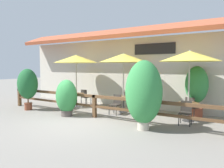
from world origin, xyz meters
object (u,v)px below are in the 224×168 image
object	(u,v)px
potted_plant_broad_leaf	(144,93)
chair_middle_streetside	(116,103)
patio_umbrella_far	(190,56)
chair_near_wallside	(85,96)
patio_umbrella_near	(76,59)
chair_far_streetside	(186,111)
dining_table_far	(188,107)
dining_table_middle	(123,100)
potted_plant_entrance_palm	(67,97)
potted_plant_small_flowering	(28,85)
potted_plant_tall_tropical	(197,87)
chair_middle_wallside	(128,100)
dining_table_near	(77,96)
patio_umbrella_middle	(124,58)
chair_far_wallside	(191,106)
chair_near_streetside	(66,99)

from	to	relation	value
potted_plant_broad_leaf	chair_middle_streetside	bearing A→B (deg)	142.98
patio_umbrella_far	chair_near_wallside	bearing A→B (deg)	174.02
patio_umbrella_near	potted_plant_broad_leaf	xyz separation A→B (m)	(4.74, -1.95, -1.27)
patio_umbrella_near	chair_far_streetside	size ratio (longest dim) A/B	3.19
patio_umbrella_near	dining_table_far	size ratio (longest dim) A/B	3.46
dining_table_middle	potted_plant_entrance_palm	xyz separation A→B (m)	(-1.64, -2.06, 0.25)
chair_far_streetside	potted_plant_broad_leaf	size ratio (longest dim) A/B	0.37
patio_umbrella_near	potted_plant_small_flowering	size ratio (longest dim) A/B	1.36
potted_plant_tall_tropical	chair_far_streetside	bearing A→B (deg)	-91.02
chair_middle_wallside	patio_umbrella_far	size ratio (longest dim) A/B	0.31
potted_plant_broad_leaf	chair_far_streetside	bearing A→B (deg)	53.71
chair_near_wallside	dining_table_near	bearing A→B (deg)	86.35
chair_middle_wallside	potted_plant_tall_tropical	distance (m)	3.27
dining_table_near	potted_plant_broad_leaf	world-z (taller)	potted_plant_broad_leaf
patio_umbrella_far	potted_plant_entrance_palm	world-z (taller)	patio_umbrella_far
chair_near_wallside	potted_plant_broad_leaf	bearing A→B (deg)	150.56
patio_umbrella_middle	dining_table_near	bearing A→B (deg)	-175.54
patio_umbrella_near	chair_middle_wallside	world-z (taller)	patio_umbrella_near
potted_plant_broad_leaf	potted_plant_entrance_palm	xyz separation A→B (m)	(-3.65, 0.11, -0.44)
chair_far_streetside	chair_far_wallside	world-z (taller)	same
potted_plant_broad_leaf	patio_umbrella_near	bearing A→B (deg)	157.63
patio_umbrella_middle	chair_near_streetside	bearing A→B (deg)	-162.32
chair_middle_streetside	chair_far_streetside	bearing A→B (deg)	-0.33
chair_middle_streetside	potted_plant_tall_tropical	world-z (taller)	potted_plant_tall_tropical
chair_far_wallside	potted_plant_small_flowering	distance (m)	7.67
dining_table_near	potted_plant_tall_tropical	bearing A→B (deg)	10.63
potted_plant_entrance_palm	potted_plant_small_flowering	bearing A→B (deg)	-179.03
dining_table_middle	chair_middle_streetside	bearing A→B (deg)	-93.00
chair_near_streetside	chair_middle_streetside	xyz separation A→B (m)	(2.77, 0.27, 0.00)
patio_umbrella_middle	chair_far_wallside	bearing A→B (deg)	9.32
chair_middle_wallside	dining_table_near	bearing A→B (deg)	25.75
chair_near_streetside	potted_plant_entrance_palm	distance (m)	1.68
dining_table_near	patio_umbrella_middle	size ratio (longest dim) A/B	0.29
chair_middle_streetside	dining_table_near	bearing A→B (deg)	173.27
chair_middle_streetside	potted_plant_small_flowering	distance (m)	4.49
chair_near_streetside	potted_plant_broad_leaf	world-z (taller)	potted_plant_broad_leaf
potted_plant_tall_tropical	patio_umbrella_far	bearing A→B (deg)	-94.72
chair_near_streetside	chair_far_wallside	xyz separation A→B (m)	(5.77, 1.38, 0.00)
dining_table_near	patio_umbrella_middle	bearing A→B (deg)	4.46
patio_umbrella_far	chair_far_wallside	world-z (taller)	patio_umbrella_far
dining_table_far	chair_far_streetside	xyz separation A→B (m)	(0.05, -0.62, -0.08)
patio_umbrella_far	dining_table_far	xyz separation A→B (m)	(0.00, -0.00, -1.96)
chair_far_streetside	chair_middle_streetside	bearing A→B (deg)	172.55
chair_far_streetside	chair_far_wallside	size ratio (longest dim) A/B	1.00
patio_umbrella_near	potted_plant_entrance_palm	distance (m)	2.74
patio_umbrella_middle	potted_plant_entrance_palm	size ratio (longest dim) A/B	1.75
chair_near_streetside	potted_plant_entrance_palm	world-z (taller)	potted_plant_entrance_palm
chair_near_streetside	dining_table_middle	world-z (taller)	chair_near_streetside
potted_plant_broad_leaf	potted_plant_tall_tropical	distance (m)	3.22
chair_near_wallside	chair_far_streetside	size ratio (longest dim) A/B	1.00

